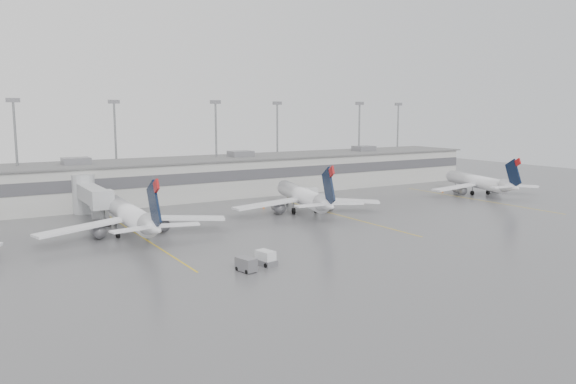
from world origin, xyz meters
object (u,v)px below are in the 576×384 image
jet_mid_right (304,196)px  jet_far_right (479,182)px  baggage_tug (265,259)px  jet_mid_left (131,215)px

jet_mid_right → jet_far_right: jet_mid_right is taller
jet_mid_right → jet_far_right: bearing=13.3°
jet_far_right → jet_mid_right: bearing=-164.4°
jet_far_right → baggage_tug: bearing=-142.4°
jet_far_right → baggage_tug: jet_far_right is taller
jet_mid_right → baggage_tug: bearing=-115.7°
jet_mid_left → jet_far_right: (77.02, 1.31, -0.26)m
jet_mid_left → jet_mid_right: 31.95m
jet_mid_right → baggage_tug: (-22.72, -26.66, -2.39)m
jet_mid_left → baggage_tug: jet_mid_left is taller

